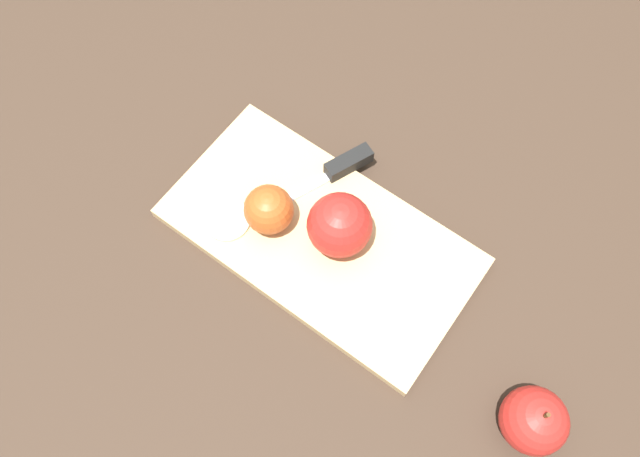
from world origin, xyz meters
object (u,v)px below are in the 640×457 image
(apple_half_right, at_px, (269,210))
(apple_whole, at_px, (534,420))
(knife, at_px, (344,165))
(apple_half_left, at_px, (340,225))

(apple_half_right, relative_size, apple_whole, 0.73)
(apple_half_right, height_order, knife, apple_half_right)
(knife, xyz_separation_m, apple_whole, (-0.40, 0.13, 0.01))
(knife, bearing_deg, apple_whole, 90.52)
(apple_half_left, distance_m, knife, 0.12)
(apple_half_right, distance_m, knife, 0.14)
(apple_half_left, relative_size, apple_half_right, 1.28)
(apple_half_left, height_order, knife, apple_half_left)
(apple_half_left, bearing_deg, knife, 1.33)
(apple_half_left, xyz_separation_m, knife, (0.06, -0.09, -0.03))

